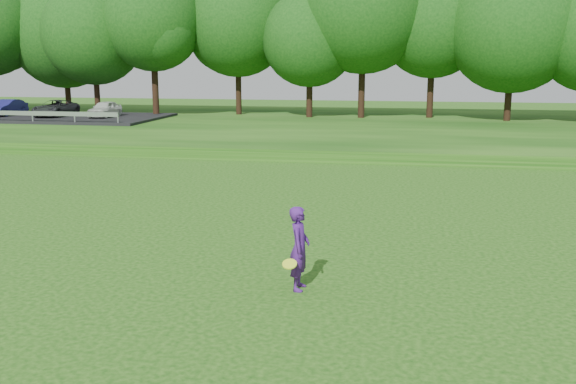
# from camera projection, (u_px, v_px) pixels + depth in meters

# --- Properties ---
(ground) EXTENTS (140.00, 140.00, 0.00)m
(ground) POSITION_uv_depth(u_px,v_px,m) (93.00, 302.00, 13.08)
(ground) COLOR #11400C
(ground) RESTS_ON ground
(berm) EXTENTS (130.00, 30.00, 0.60)m
(berm) POSITION_uv_depth(u_px,v_px,m) (320.00, 126.00, 45.76)
(berm) COLOR #11400C
(berm) RESTS_ON ground
(walking_path) EXTENTS (130.00, 1.60, 0.04)m
(walking_path) POSITION_uv_depth(u_px,v_px,m) (283.00, 158.00, 32.34)
(walking_path) COLOR gray
(walking_path) RESTS_ON ground
(treeline) EXTENTS (104.00, 7.00, 15.00)m
(treeline) POSITION_uv_depth(u_px,v_px,m) (329.00, 17.00, 48.06)
(treeline) COLOR #0F3F0E
(treeline) RESTS_ON berm
(parking_lot) EXTENTS (24.00, 9.00, 1.38)m
(parking_lot) POSITION_uv_depth(u_px,v_px,m) (8.00, 112.00, 48.80)
(parking_lot) COLOR black
(parking_lot) RESTS_ON berm
(woman) EXTENTS (0.50, 0.94, 1.82)m
(woman) POSITION_uv_depth(u_px,v_px,m) (299.00, 248.00, 13.66)
(woman) COLOR #4A1A77
(woman) RESTS_ON ground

